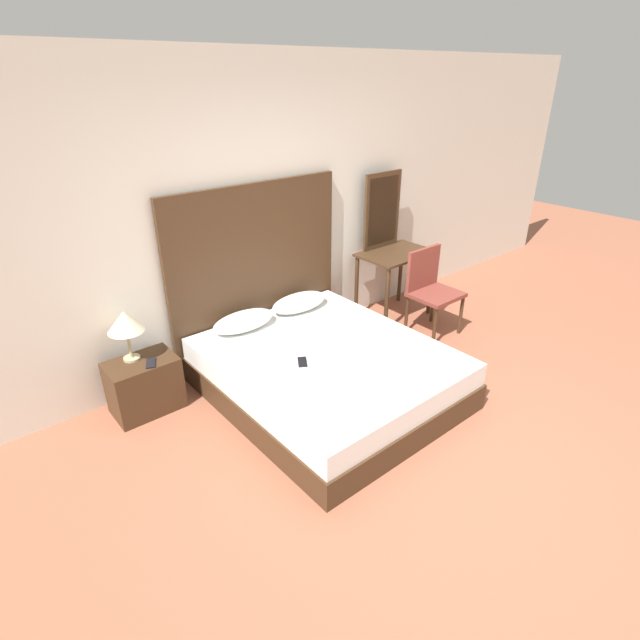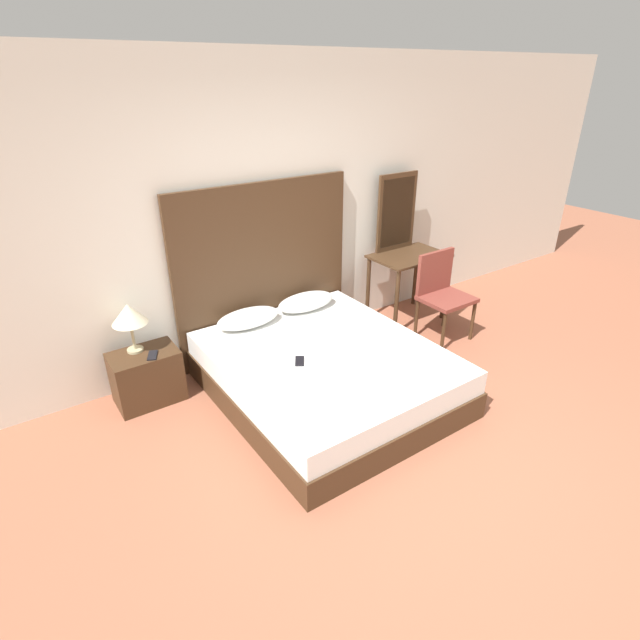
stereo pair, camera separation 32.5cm
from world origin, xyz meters
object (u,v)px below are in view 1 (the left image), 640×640
at_px(table_lamp, 125,323).
at_px(phone_on_nightstand, 151,363).
at_px(phone_on_bed, 302,362).
at_px(nightstand, 145,385).
at_px(bed, 327,373).
at_px(chair, 430,286).
at_px(vanity_desk, 396,265).

height_order(table_lamp, phone_on_nightstand, table_lamp).
bearing_deg(phone_on_bed, table_lamp, 140.06).
relative_size(phone_on_bed, phone_on_nightstand, 0.99).
distance_m(nightstand, table_lamp, 0.56).
relative_size(bed, chair, 2.22).
bearing_deg(nightstand, phone_on_bed, -38.49).
height_order(nightstand, chair, chair).
height_order(vanity_desk, chair, chair).
xyz_separation_m(nightstand, phone_on_nightstand, (0.05, -0.09, 0.23)).
height_order(phone_on_nightstand, vanity_desk, vanity_desk).
xyz_separation_m(phone_on_bed, phone_on_nightstand, (-0.95, 0.71, 0.03)).
height_order(bed, nightstand, nightstand).
bearing_deg(chair, nightstand, 168.73).
bearing_deg(nightstand, bed, -31.72).
bearing_deg(chair, vanity_desk, 90.60).
height_order(bed, vanity_desk, vanity_desk).
bearing_deg(vanity_desk, phone_on_nightstand, -179.92).
relative_size(nightstand, vanity_desk, 0.67).
relative_size(phone_on_bed, vanity_desk, 0.20).
distance_m(table_lamp, chair, 2.99).
bearing_deg(phone_on_bed, phone_on_nightstand, 143.29).
height_order(bed, phone_on_bed, phone_on_bed).
bearing_deg(phone_on_bed, bed, 1.76).
xyz_separation_m(phone_on_bed, table_lamp, (-1.04, 0.87, 0.35)).
bearing_deg(nightstand, table_lamp, 116.05).
relative_size(bed, nightstand, 3.69).
bearing_deg(phone_on_bed, nightstand, 141.51).
relative_size(vanity_desk, chair, 0.90).
xyz_separation_m(bed, vanity_desk, (1.58, 0.70, 0.40)).
xyz_separation_m(nightstand, chair, (2.87, -0.57, 0.29)).
xyz_separation_m(bed, phone_on_bed, (-0.27, -0.01, 0.22)).
relative_size(phone_on_bed, table_lamp, 0.39).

